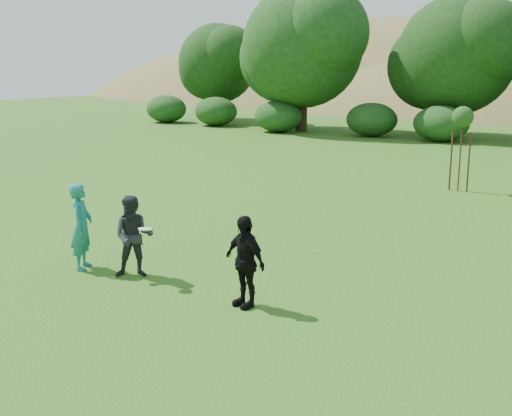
{
  "coord_description": "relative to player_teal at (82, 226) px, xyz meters",
  "views": [
    {
      "loc": [
        7.85,
        -8.42,
        4.24
      ],
      "look_at": [
        0.0,
        3.0,
        1.1
      ],
      "focal_mm": 45.0,
      "sensor_mm": 36.0,
      "label": 1
    }
  ],
  "objects": [
    {
      "name": "ground",
      "position": [
        2.48,
        -0.18,
        -0.91
      ],
      "size": [
        120.0,
        120.0,
        0.0
      ],
      "primitive_type": "plane",
      "color": "#19470C",
      "rests_on": "ground"
    },
    {
      "name": "player_teal",
      "position": [
        0.0,
        0.0,
        0.0
      ],
      "size": [
        0.73,
        0.8,
        1.83
      ],
      "primitive_type": "imported",
      "rotation": [
        0.0,
        0.0,
        2.15
      ],
      "color": "#1A766D",
      "rests_on": "ground"
    },
    {
      "name": "player_grey",
      "position": [
        1.26,
        0.25,
        -0.08
      ],
      "size": [
        1.03,
        1.0,
        1.67
      ],
      "primitive_type": "imported",
      "rotation": [
        0.0,
        0.0,
        0.66
      ],
      "color": "#252427",
      "rests_on": "ground"
    },
    {
      "name": "player_black",
      "position": [
        4.05,
        0.18,
        -0.08
      ],
      "size": [
        1.04,
        0.64,
        1.66
      ],
      "primitive_type": "imported",
      "rotation": [
        0.0,
        0.0,
        -0.25
      ],
      "color": "black",
      "rests_on": "ground"
    },
    {
      "name": "frisbee",
      "position": [
        1.79,
        0.04,
        0.2
      ],
      "size": [
        0.27,
        0.27,
        0.05
      ],
      "color": "white",
      "rests_on": "ground"
    },
    {
      "name": "sapling",
      "position": [
        3.87,
        12.91,
        1.51
      ],
      "size": [
        0.7,
        0.7,
        2.85
      ],
      "color": "#392316",
      "rests_on": "ground"
    }
  ]
}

